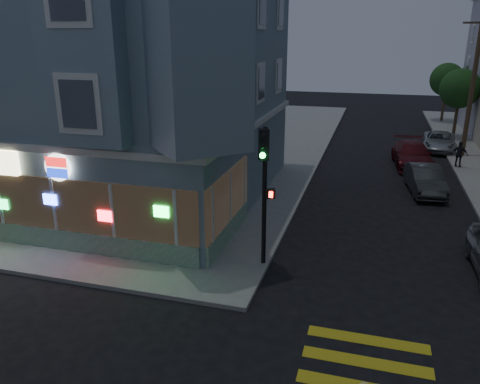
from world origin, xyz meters
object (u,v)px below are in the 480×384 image
at_px(parked_car_d, 439,141).
at_px(traffic_signal, 264,175).
at_px(parked_car_c, 412,155).
at_px(parked_car_b, 425,180).
at_px(street_tree_near, 460,89).
at_px(street_tree_far, 447,80).
at_px(pedestrian_b, 460,154).
at_px(utility_pole, 473,85).

xyz_separation_m(parked_car_d, traffic_signal, (-7.88, -20.87, 2.78)).
bearing_deg(parked_car_c, parked_car_b, -91.41).
distance_m(street_tree_near, parked_car_c, 10.60).
distance_m(parked_car_c, traffic_signal, 16.92).
bearing_deg(street_tree_near, street_tree_far, 90.00).
bearing_deg(pedestrian_b, parked_car_b, 86.32).
height_order(street_tree_near, parked_car_d, street_tree_near).
distance_m(utility_pole, pedestrian_b, 5.11).
height_order(utility_pole, pedestrian_b, utility_pole).
relative_size(pedestrian_b, parked_car_d, 0.34).
xyz_separation_m(street_tree_near, parked_car_c, (-3.60, -9.45, -3.18)).
xyz_separation_m(pedestrian_b, parked_car_c, (-2.70, -0.17, -0.18)).
bearing_deg(pedestrian_b, traffic_signal, 81.93).
xyz_separation_m(utility_pole, traffic_signal, (-9.18, -19.12, -1.37)).
xyz_separation_m(utility_pole, parked_car_b, (-3.06, -8.65, -4.09)).
xyz_separation_m(street_tree_near, parked_car_b, (-3.26, -14.65, -3.23)).
distance_m(parked_car_b, parked_car_d, 10.55).
xyz_separation_m(pedestrian_b, parked_car_b, (-2.36, -5.37, -0.23)).
bearing_deg(street_tree_far, traffic_signal, -105.81).
bearing_deg(street_tree_far, utility_pole, -90.82).
bearing_deg(parked_car_b, parked_car_d, 73.24).
xyz_separation_m(street_tree_near, street_tree_far, (0.00, 8.00, 0.00)).
xyz_separation_m(utility_pole, parked_car_d, (-1.30, 1.75, -4.15)).
relative_size(parked_car_c, parked_car_d, 1.12).
bearing_deg(parked_car_b, street_tree_near, 70.31).
bearing_deg(utility_pole, street_tree_near, 88.09).
xyz_separation_m(pedestrian_b, parked_car_d, (-0.60, 5.03, -0.29)).
xyz_separation_m(parked_car_c, parked_car_d, (2.10, 5.20, -0.11)).
xyz_separation_m(parked_car_b, parked_car_d, (1.76, 10.40, -0.06)).
distance_m(utility_pole, parked_car_b, 10.05).
distance_m(street_tree_near, traffic_signal, 26.82).
distance_m(utility_pole, parked_car_c, 6.31).
distance_m(street_tree_far, parked_car_c, 18.10).
bearing_deg(street_tree_far, pedestrian_b, -92.98).
height_order(utility_pole, street_tree_far, utility_pole).
height_order(street_tree_far, parked_car_b, street_tree_far).
xyz_separation_m(street_tree_far, parked_car_c, (-3.60, -17.45, -3.18)).
bearing_deg(parked_car_b, traffic_signal, -127.41).
height_order(street_tree_far, pedestrian_b, street_tree_far).
relative_size(street_tree_far, traffic_signal, 1.09).
bearing_deg(parked_car_c, parked_car_d, 62.91).
relative_size(parked_car_d, traffic_signal, 0.96).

